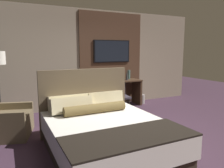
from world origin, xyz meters
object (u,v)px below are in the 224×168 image
Objects in this scene: desk_chair at (119,93)px; vase_short at (127,75)px; tv at (112,51)px; vase_tall at (129,75)px; armchair_by_window at (6,123)px; desk at (116,89)px; book at (115,80)px; waste_bin at (141,99)px; bed at (105,132)px.

desk_chair is 0.89m from vase_short.
tv is at bearing 80.73° from desk_chair.
armchair_by_window is at bearing -160.35° from vase_tall.
desk is at bearing -90.00° from tv.
waste_bin is (0.88, -0.06, -0.65)m from book.
desk is 1.13m from tv.
book reaches higher than armchair_by_window.
desk_chair is at bearing -64.09° from armchair_by_window.
bed is 3.03m from book.
desk is 5.49× the size of vase_tall.
tv is at bearing 90.00° from desk.
vase_short reaches higher than book.
desk_chair is 0.84× the size of armchair_by_window.
book is at bearing -169.41° from vase_tall.
vase_tall is at bearing 52.94° from bed.
vase_tall is 0.28m from vase_short.
tv reaches higher than desk.
book reaches higher than desk.
book reaches higher than waste_bin.
bed is 9.05× the size of book.
bed is 2.31m from desk_chair.
vase_tall is at bearing 10.59° from book.
armchair_by_window is 3.74m from vase_tall.
waste_bin is (0.56, 0.05, -0.78)m from vase_short.
waste_bin is at bearing 34.57° from desk_chair.
armchair_by_window is at bearing -163.83° from desk_chair.
desk_chair is 0.76m from book.
desk_chair is 3.69× the size of book.
armchair_by_window is at bearing -155.06° from tv.
desk is 0.96m from waste_bin.
vase_short is (0.32, -0.34, -0.70)m from tv.
bed reaches higher than desk_chair.
armchair_by_window is (-2.96, -1.38, -1.35)m from tv.
vase_tall is 0.87m from waste_bin.
tv reaches higher than desk_chair.
bed is at bearing -118.28° from tv.
tv is 1.75m from waste_bin.
desk_chair is (-0.25, -0.67, 0.02)m from desk.
vase_short is at bearing -56.49° from armchair_by_window.
tv is at bearing 88.66° from book.
bed is 3.14m from vase_short.
desk_chair is at bearing 56.56° from bed.
desk is 0.28m from book.
book is at bearing 76.12° from desk_chair.
vase_tall is at bearing 47.57° from vase_short.
bed is 7.96× the size of vase_tall.
waste_bin is at bearing -23.30° from vase_tall.
waste_bin is (0.37, -0.16, -0.77)m from vase_tall.
vase_short is (0.32, -0.11, 0.40)m from desk.
vase_short is (0.57, 0.56, 0.39)m from desk_chair.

